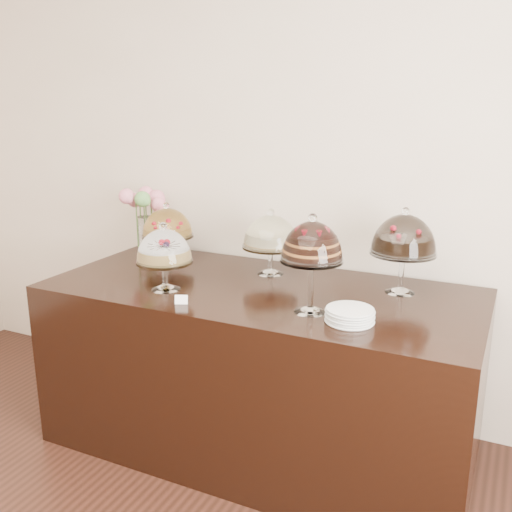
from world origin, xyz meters
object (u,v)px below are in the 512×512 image
at_px(cake_stand_dark_choco, 404,238).
at_px(flower_vase, 145,211).
at_px(cake_stand_cheesecake, 271,234).
at_px(cake_stand_fruit_tart, 167,225).
at_px(cake_stand_choco_layer, 312,245).
at_px(plate_stack, 350,315).
at_px(cake_stand_sugar_sponge, 164,249).
at_px(display_counter, 260,368).

xyz_separation_m(cake_stand_dark_choco, flower_vase, (-1.61, 0.12, -0.02)).
xyz_separation_m(cake_stand_cheesecake, flower_vase, (-0.90, 0.10, 0.04)).
bearing_deg(flower_vase, cake_stand_dark_choco, -4.11).
bearing_deg(cake_stand_fruit_tart, cake_stand_choco_layer, -23.66).
relative_size(cake_stand_fruit_tart, flower_vase, 0.84).
bearing_deg(plate_stack, cake_stand_dark_choco, 76.85).
relative_size(cake_stand_sugar_sponge, cake_stand_cheesecake, 0.95).
bearing_deg(plate_stack, cake_stand_sugar_sponge, 178.10).
height_order(cake_stand_choco_layer, flower_vase, cake_stand_choco_layer).
bearing_deg(display_counter, cake_stand_dark_choco, 19.25).
bearing_deg(cake_stand_fruit_tart, plate_stack, -22.12).
height_order(cake_stand_sugar_sponge, plate_stack, cake_stand_sugar_sponge).
height_order(cake_stand_dark_choco, plate_stack, cake_stand_dark_choco).
relative_size(display_counter, cake_stand_choco_layer, 4.85).
height_order(cake_stand_cheesecake, cake_stand_dark_choco, cake_stand_dark_choco).
bearing_deg(cake_stand_fruit_tart, display_counter, -19.51).
distance_m(cake_stand_dark_choco, plate_stack, 0.56).
xyz_separation_m(display_counter, cake_stand_dark_choco, (0.66, 0.23, 0.73)).
bearing_deg(display_counter, cake_stand_cheesecake, 102.13).
xyz_separation_m(cake_stand_choco_layer, cake_stand_dark_choco, (0.31, 0.45, -0.03)).
relative_size(cake_stand_choco_layer, cake_stand_cheesecake, 1.25).
distance_m(cake_stand_cheesecake, flower_vase, 0.90).
bearing_deg(flower_vase, display_counter, -20.06).
distance_m(cake_stand_fruit_tart, plate_stack, 1.39).
height_order(cake_stand_sugar_sponge, cake_stand_fruit_tart, cake_stand_sugar_sponge).
xyz_separation_m(cake_stand_cheesecake, cake_stand_fruit_tart, (-0.68, 0.01, -0.01)).
height_order(cake_stand_sugar_sponge, cake_stand_choco_layer, cake_stand_choco_layer).
distance_m(flower_vase, plate_stack, 1.63).
xyz_separation_m(cake_stand_choco_layer, flower_vase, (-1.30, 0.56, -0.05)).
relative_size(display_counter, flower_vase, 5.33).
xyz_separation_m(display_counter, cake_stand_fruit_tart, (-0.73, 0.26, 0.66)).
relative_size(cake_stand_dark_choco, flower_vase, 1.04).
relative_size(cake_stand_choco_layer, cake_stand_fruit_tart, 1.31).
distance_m(display_counter, plate_stack, 0.77).
bearing_deg(flower_vase, cake_stand_choco_layer, -23.36).
bearing_deg(cake_stand_cheesecake, flower_vase, 173.67).
relative_size(cake_stand_cheesecake, flower_vase, 0.88).
relative_size(display_counter, cake_stand_cheesecake, 6.04).
height_order(cake_stand_cheesecake, plate_stack, cake_stand_cheesecake).
bearing_deg(cake_stand_cheesecake, display_counter, -77.87).
bearing_deg(cake_stand_cheesecake, cake_stand_choco_layer, -48.89).
height_order(display_counter, cake_stand_cheesecake, cake_stand_cheesecake).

